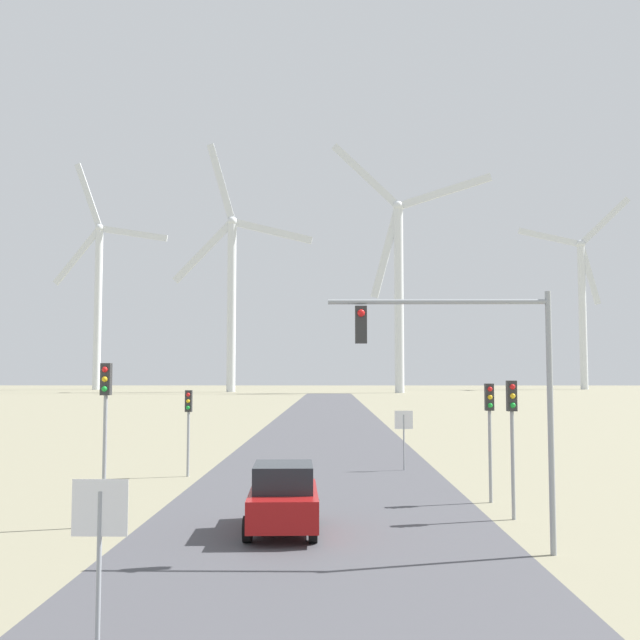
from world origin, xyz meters
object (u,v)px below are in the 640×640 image
traffic_light_mast_overhead (472,363)px  car_approaching (283,498)px  traffic_light_post_mid_left (188,413)px  wind_turbine_left (232,284)px  traffic_light_post_near_right (512,417)px  traffic_light_post_mid_right (490,415)px  stop_sign_far (404,429)px  wind_turbine_far_left (98,289)px  wind_turbine_center (399,274)px  stop_sign_near (99,537)px  traffic_light_post_near_left (105,407)px  wind_turbine_right (582,299)px

traffic_light_mast_overhead → car_approaching: traffic_light_mast_overhead is taller
traffic_light_post_mid_left → car_approaching: 12.04m
traffic_light_mast_overhead → traffic_light_post_mid_left: bearing=124.7°
traffic_light_mast_overhead → wind_turbine_left: 171.91m
car_approaching → wind_turbine_left: 169.32m
traffic_light_post_near_right → traffic_light_post_mid_right: (-0.04, 2.92, -0.09)m
stop_sign_far → traffic_light_post_near_right: 11.52m
wind_turbine_far_left → wind_turbine_center: (84.10, -38.55, -1.07)m
stop_sign_near → traffic_light_mast_overhead: size_ratio=0.44×
traffic_light_post_near_right → traffic_light_post_near_left: bearing=-174.1°
stop_sign_near → car_approaching: size_ratio=0.65×
stop_sign_near → wind_turbine_far_left: size_ratio=0.04×
stop_sign_far → wind_turbine_far_left: bearing=111.3°
stop_sign_far → traffic_light_mast_overhead: size_ratio=0.42×
car_approaching → wind_turbine_right: size_ratio=0.07×
traffic_light_post_mid_right → traffic_light_mast_overhead: (-1.93, -7.21, 1.61)m
wind_turbine_center → wind_turbine_left: bearing=168.0°
traffic_light_post_mid_right → wind_turbine_far_left: size_ratio=0.06×
car_approaching → wind_turbine_left: (-23.49, 165.65, 26.03)m
wind_turbine_center → wind_turbine_right: (58.03, 43.28, -1.55)m
stop_sign_far → traffic_light_post_mid_right: bearing=-76.2°
traffic_light_post_near_left → car_approaching: bearing=-7.1°
traffic_light_post_near_right → wind_turbine_right: bearing=70.8°
stop_sign_far → traffic_light_post_near_right: (2.09, -11.28, 1.13)m
traffic_light_post_near_left → wind_turbine_far_left: 205.91m
wind_turbine_center → traffic_light_post_near_right: bearing=-94.1°
traffic_light_post_mid_right → stop_sign_far: bearing=103.8°
wind_turbine_right → wind_turbine_left: bearing=-160.8°
traffic_light_post_mid_left → car_approaching: (4.67, -10.97, -1.71)m
wind_turbine_far_left → wind_turbine_center: bearing=-24.6°
traffic_light_post_near_left → traffic_light_post_mid_left: bearing=87.9°
wind_turbine_center → wind_turbine_far_left: bearing=155.4°
traffic_light_post_mid_right → stop_sign_near: bearing=-120.9°
traffic_light_post_near_left → car_approaching: traffic_light_post_near_left is taller
traffic_light_post_mid_left → traffic_light_post_mid_right: (11.24, -6.21, 0.25)m
stop_sign_near → traffic_light_post_near_right: bearing=52.9°
traffic_light_mast_overhead → car_approaching: (-4.64, 2.45, -3.57)m
stop_sign_near → stop_sign_far: bearing=73.9°
stop_sign_near → wind_turbine_center: (19.65, 166.49, 26.27)m
wind_turbine_far_left → wind_turbine_center: size_ratio=1.09×
traffic_light_mast_overhead → wind_turbine_center: bearing=85.3°
car_approaching → wind_turbine_center: 160.22m
traffic_light_post_mid_right → wind_turbine_left: bearing=100.6°
traffic_light_mast_overhead → wind_turbine_left: (-28.13, 168.10, 22.45)m
traffic_light_post_mid_left → wind_turbine_left: size_ratio=0.06×
stop_sign_far → wind_turbine_far_left: size_ratio=0.04×
traffic_light_post_near_right → wind_turbine_right: wind_turbine_right is taller
wind_turbine_right → wind_turbine_far_left: bearing=-178.1°
traffic_light_post_near_right → traffic_light_post_mid_right: bearing=90.8°
stop_sign_near → traffic_light_post_mid_left: size_ratio=0.76×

